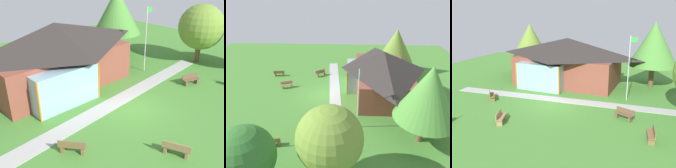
# 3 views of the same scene
# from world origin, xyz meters

# --- Properties ---
(ground_plane) EXTENTS (44.00, 44.00, 0.00)m
(ground_plane) POSITION_xyz_m (0.00, 0.00, 0.00)
(ground_plane) COLOR #478433
(pavilion) EXTENTS (11.73, 7.68, 5.05)m
(pavilion) POSITION_xyz_m (-1.57, 6.96, 2.62)
(pavilion) COLOR brown
(pavilion) RESTS_ON ground_plane
(footpath) EXTENTS (21.43, 3.09, 0.03)m
(footpath) POSITION_xyz_m (0.00, 1.58, 0.01)
(footpath) COLOR #ADADA8
(footpath) RESTS_ON ground_plane
(flagpole) EXTENTS (0.64, 0.08, 5.88)m
(flagpole) POSITION_xyz_m (5.70, 3.96, 3.23)
(flagpole) COLOR silver
(flagpole) RESTS_ON ground_plane
(bench_mid_left) EXTENTS (1.29, 1.44, 0.84)m
(bench_mid_left) POSITION_xyz_m (-5.78, -0.83, 0.40)
(bench_mid_left) COLOR brown
(bench_mid_left) RESTS_ON ground_plane
(bench_front_center) EXTENTS (0.99, 1.55, 0.84)m
(bench_front_center) POSITION_xyz_m (-1.94, -4.68, 0.40)
(bench_front_center) COLOR #9E7A51
(bench_front_center) RESTS_ON ground_plane
(bench_lawn_far_right) EXTENTS (0.70, 1.55, 0.84)m
(bench_lawn_far_right) POSITION_xyz_m (8.53, -3.16, 0.40)
(bench_lawn_far_right) COLOR brown
(bench_lawn_far_right) RESTS_ON ground_plane
(bench_mid_right) EXTENTS (1.56, 0.93, 0.84)m
(bench_mid_right) POSITION_xyz_m (6.30, -0.51, 0.40)
(bench_mid_right) COLOR brown
(bench_mid_right) RESTS_ON ground_plane
(tree_behind_pavilion_right) EXTENTS (5.02, 5.02, 6.86)m
(tree_behind_pavilion_right) POSITION_xyz_m (7.23, 9.26, 4.58)
(tree_behind_pavilion_right) COLOR brown
(tree_behind_pavilion_right) RESTS_ON ground_plane
(tree_behind_pavilion_left) EXTENTS (5.05, 5.05, 6.31)m
(tree_behind_pavilion_left) POSITION_xyz_m (-7.75, 9.73, 4.02)
(tree_behind_pavilion_left) COLOR brown
(tree_behind_pavilion_left) RESTS_ON ground_plane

